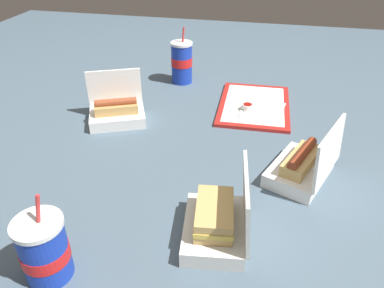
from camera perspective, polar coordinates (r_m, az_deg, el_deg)
name	(u,v)px	position (r m, az deg, el deg)	size (l,w,h in m)	color
ground_plane	(198,153)	(1.16, 0.99, -1.44)	(3.20, 3.20, 0.00)	#4C6070
food_tray	(254,105)	(1.45, 9.46, 5.85)	(0.38, 0.27, 0.01)	red
ketchup_cup	(247,107)	(1.39, 8.44, 5.60)	(0.04, 0.04, 0.02)	white
napkin_stack	(270,107)	(1.43, 11.77, 5.59)	(0.10, 0.10, 0.00)	white
plastic_fork	(242,110)	(1.39, 7.66, 5.14)	(0.11, 0.01, 0.01)	white
clamshell_hotdog_front	(303,166)	(1.08, 16.61, -3.19)	(0.25, 0.21, 0.18)	white
clamshell_sandwich_center	(218,222)	(0.86, 3.92, -11.70)	(0.22, 0.17, 0.18)	white
clamshell_hotdog_back	(117,111)	(1.34, -11.39, 4.94)	(0.20, 0.23, 0.17)	white
soda_cup_right	(44,250)	(0.82, -21.59, -14.72)	(0.10, 0.10, 0.20)	#1938B7
soda_cup_center	(182,62)	(1.62, -1.57, 12.35)	(0.09, 0.09, 0.23)	#1938B7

